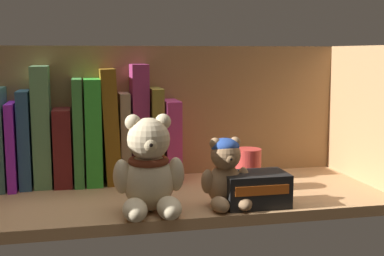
{
  "coord_description": "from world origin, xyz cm",
  "views": [
    {
      "loc": [
        -17.91,
        -93.67,
        28.86
      ],
      "look_at": [
        2.87,
        0.0,
        14.64
      ],
      "focal_mm": 47.79,
      "sensor_mm": 36.0,
      "label": 1
    }
  ],
  "objects_px": {
    "book_2": "(14,144)",
    "pillar_candle": "(248,169)",
    "book_7": "(93,131)",
    "book_8": "(110,125)",
    "book_3": "(26,138)",
    "book_6": "(78,131)",
    "teddy_bear_larger": "(149,171)",
    "book_11": "(155,133)",
    "book_10": "(139,122)",
    "book_12": "(170,139)",
    "book_1": "(3,137)",
    "small_product_box": "(255,189)",
    "book_4": "(42,126)",
    "teddy_bear_smaller": "(226,174)",
    "book_5": "(63,146)",
    "book_9": "(124,137)"
  },
  "relations": [
    {
      "from": "book_2",
      "to": "pillar_candle",
      "type": "xyz_separation_m",
      "value": [
        0.45,
        -0.13,
        -0.05
      ]
    },
    {
      "from": "book_7",
      "to": "book_8",
      "type": "bearing_deg",
      "value": 0.0
    },
    {
      "from": "book_3",
      "to": "book_8",
      "type": "distance_m",
      "value": 0.17
    },
    {
      "from": "book_6",
      "to": "pillar_candle",
      "type": "relative_size",
      "value": 2.67
    },
    {
      "from": "teddy_bear_larger",
      "to": "book_3",
      "type": "bearing_deg",
      "value": 132.94
    },
    {
      "from": "book_11",
      "to": "book_10",
      "type": "bearing_deg",
      "value": 180.0
    },
    {
      "from": "book_11",
      "to": "pillar_candle",
      "type": "xyz_separation_m",
      "value": [
        0.17,
        -0.13,
        -0.06
      ]
    },
    {
      "from": "book_12",
      "to": "book_1",
      "type": "bearing_deg",
      "value": 180.0
    },
    {
      "from": "book_1",
      "to": "small_product_box",
      "type": "distance_m",
      "value": 0.51
    },
    {
      "from": "book_7",
      "to": "book_1",
      "type": "bearing_deg",
      "value": 180.0
    },
    {
      "from": "book_4",
      "to": "book_11",
      "type": "bearing_deg",
      "value": 0.0
    },
    {
      "from": "book_2",
      "to": "book_12",
      "type": "bearing_deg",
      "value": 0.0
    },
    {
      "from": "book_3",
      "to": "book_4",
      "type": "relative_size",
      "value": 0.8
    },
    {
      "from": "book_4",
      "to": "book_11",
      "type": "height_order",
      "value": "book_4"
    },
    {
      "from": "book_3",
      "to": "book_7",
      "type": "xyz_separation_m",
      "value": [
        0.13,
        0.0,
        0.01
      ]
    },
    {
      "from": "book_10",
      "to": "book_12",
      "type": "xyz_separation_m",
      "value": [
        0.07,
        0.0,
        -0.04
      ]
    },
    {
      "from": "book_8",
      "to": "teddy_bear_smaller",
      "type": "height_order",
      "value": "book_8"
    },
    {
      "from": "book_2",
      "to": "teddy_bear_larger",
      "type": "bearing_deg",
      "value": -44.12
    },
    {
      "from": "book_3",
      "to": "book_5",
      "type": "distance_m",
      "value": 0.07
    },
    {
      "from": "book_6",
      "to": "small_product_box",
      "type": "xyz_separation_m",
      "value": [
        0.3,
        -0.24,
        -0.08
      ]
    },
    {
      "from": "book_2",
      "to": "teddy_bear_smaller",
      "type": "height_order",
      "value": "book_2"
    },
    {
      "from": "book_9",
      "to": "book_5",
      "type": "bearing_deg",
      "value": 180.0
    },
    {
      "from": "book_5",
      "to": "small_product_box",
      "type": "bearing_deg",
      "value": -35.12
    },
    {
      "from": "book_7",
      "to": "book_6",
      "type": "bearing_deg",
      "value": 180.0
    },
    {
      "from": "book_4",
      "to": "book_10",
      "type": "xyz_separation_m",
      "value": [
        0.2,
        0.0,
        0.0
      ]
    },
    {
      "from": "book_8",
      "to": "book_9",
      "type": "xyz_separation_m",
      "value": [
        0.03,
        0.0,
        -0.03
      ]
    },
    {
      "from": "book_10",
      "to": "small_product_box",
      "type": "height_order",
      "value": "book_10"
    },
    {
      "from": "book_6",
      "to": "small_product_box",
      "type": "distance_m",
      "value": 0.39
    },
    {
      "from": "book_11",
      "to": "book_5",
      "type": "bearing_deg",
      "value": 180.0
    },
    {
      "from": "book_9",
      "to": "book_12",
      "type": "height_order",
      "value": "book_9"
    },
    {
      "from": "book_5",
      "to": "teddy_bear_larger",
      "type": "bearing_deg",
      "value": -58.0
    },
    {
      "from": "book_1",
      "to": "teddy_bear_larger",
      "type": "xyz_separation_m",
      "value": [
        0.26,
        -0.23,
        -0.03
      ]
    },
    {
      "from": "book_8",
      "to": "book_11",
      "type": "distance_m",
      "value": 0.1
    },
    {
      "from": "book_5",
      "to": "book_12",
      "type": "xyz_separation_m",
      "value": [
        0.22,
        0.0,
        0.01
      ]
    },
    {
      "from": "book_10",
      "to": "teddy_bear_larger",
      "type": "relative_size",
      "value": 1.47
    },
    {
      "from": "book_9",
      "to": "book_10",
      "type": "distance_m",
      "value": 0.04
    },
    {
      "from": "book_6",
      "to": "book_9",
      "type": "xyz_separation_m",
      "value": [
        0.09,
        0.0,
        -0.02
      ]
    },
    {
      "from": "book_3",
      "to": "book_7",
      "type": "relative_size",
      "value": 0.9
    },
    {
      "from": "book_2",
      "to": "pillar_candle",
      "type": "relative_size",
      "value": 2.11
    },
    {
      "from": "book_7",
      "to": "book_12",
      "type": "bearing_deg",
      "value": 0.0
    },
    {
      "from": "book_8",
      "to": "pillar_candle",
      "type": "height_order",
      "value": "book_8"
    },
    {
      "from": "book_2",
      "to": "book_12",
      "type": "distance_m",
      "value": 0.32
    },
    {
      "from": "teddy_bear_smaller",
      "to": "book_10",
      "type": "bearing_deg",
      "value": 118.47
    },
    {
      "from": "book_10",
      "to": "small_product_box",
      "type": "bearing_deg",
      "value": -53.07
    },
    {
      "from": "book_3",
      "to": "book_10",
      "type": "relative_size",
      "value": 0.79
    },
    {
      "from": "book_2",
      "to": "pillar_candle",
      "type": "height_order",
      "value": "book_2"
    },
    {
      "from": "book_5",
      "to": "book_7",
      "type": "relative_size",
      "value": 0.72
    },
    {
      "from": "teddy_bear_larger",
      "to": "pillar_candle",
      "type": "distance_m",
      "value": 0.24
    },
    {
      "from": "book_2",
      "to": "teddy_bear_larger",
      "type": "relative_size",
      "value": 1.03
    },
    {
      "from": "book_7",
      "to": "teddy_bear_larger",
      "type": "height_order",
      "value": "book_7"
    }
  ]
}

